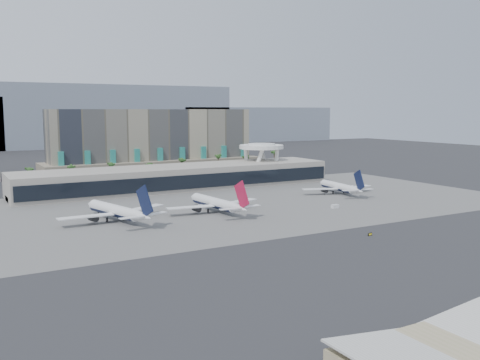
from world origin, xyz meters
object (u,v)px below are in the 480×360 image
taxiway_sign (370,234)px  service_vehicle_a (204,207)px  airliner_right (339,187)px  airliner_left (116,211)px  service_vehicle_b (335,206)px  airliner_centre (216,203)px

taxiway_sign → service_vehicle_a: bearing=96.9°
airliner_right → service_vehicle_a: size_ratio=9.56×
service_vehicle_a → taxiway_sign: (27.08, -70.86, -0.56)m
airliner_left → airliner_right: (116.09, 10.12, -0.50)m
service_vehicle_b → taxiway_sign: (-22.18, -44.68, -0.33)m
airliner_left → taxiway_sign: airliner_left is taller
airliner_centre → taxiway_sign: size_ratio=21.04×
service_vehicle_b → taxiway_sign: size_ratio=1.50×
airliner_centre → taxiway_sign: bearing=-72.5°
airliner_centre → airliner_right: airliner_centre is taller
airliner_right → service_vehicle_b: size_ratio=12.86×
airliner_centre → airliner_right: bearing=4.6°
taxiway_sign → airliner_left: bearing=121.7°
airliner_centre → service_vehicle_a: airliner_centre is taller
airliner_left → airliner_centre: (40.62, -2.65, -0.18)m
service_vehicle_b → taxiway_sign: 49.88m
airliner_left → service_vehicle_a: airliner_left is taller
service_vehicle_a → service_vehicle_b: service_vehicle_a is taller
airliner_right → service_vehicle_b: bearing=-124.8°
airliner_right → taxiway_sign: bearing=-115.9°
airliner_right → airliner_left: bearing=-167.2°
airliner_left → airliner_right: bearing=-8.9°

